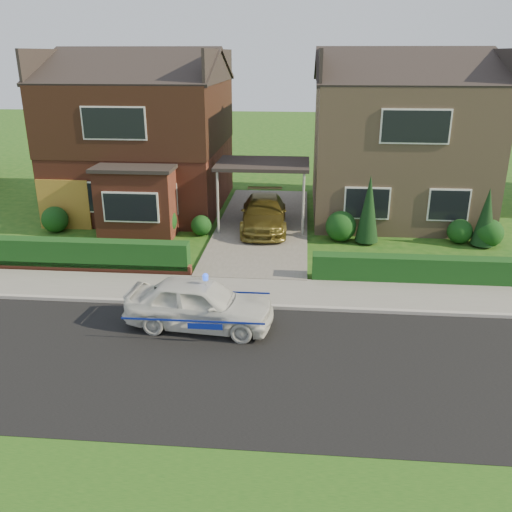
# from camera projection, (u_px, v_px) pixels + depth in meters

# --- Properties ---
(ground) EXTENTS (120.00, 120.00, 0.00)m
(ground) POSITION_uv_depth(u_px,v_px,m) (228.00, 363.00, 12.97)
(ground) COLOR #194A13
(ground) RESTS_ON ground
(road) EXTENTS (60.00, 6.00, 0.02)m
(road) POSITION_uv_depth(u_px,v_px,m) (228.00, 363.00, 12.97)
(road) COLOR black
(road) RESTS_ON ground
(kerb) EXTENTS (60.00, 0.16, 0.12)m
(kerb) POSITION_uv_depth(u_px,v_px,m) (242.00, 306.00, 15.79)
(kerb) COLOR #9E9993
(kerb) RESTS_ON ground
(sidewalk) EXTENTS (60.00, 2.00, 0.10)m
(sidewalk) POSITION_uv_depth(u_px,v_px,m) (246.00, 291.00, 16.78)
(sidewalk) COLOR slate
(sidewalk) RESTS_ON ground
(driveway) EXTENTS (3.80, 12.00, 0.12)m
(driveway) POSITION_uv_depth(u_px,v_px,m) (263.00, 225.00, 23.21)
(driveway) COLOR #666059
(driveway) RESTS_ON ground
(house_left) EXTENTS (7.50, 9.53, 7.25)m
(house_left) POSITION_uv_depth(u_px,v_px,m) (144.00, 126.00, 25.07)
(house_left) COLOR brown
(house_left) RESTS_ON ground
(house_right) EXTENTS (7.50, 8.06, 7.25)m
(house_right) POSITION_uv_depth(u_px,v_px,m) (397.00, 132.00, 24.26)
(house_right) COLOR #907558
(house_right) RESTS_ON ground
(carport_link) EXTENTS (3.80, 3.00, 2.77)m
(carport_link) POSITION_uv_depth(u_px,v_px,m) (263.00, 165.00, 22.25)
(carport_link) COLOR black
(carport_link) RESTS_ON ground
(garage_door) EXTENTS (2.20, 0.10, 2.10)m
(garage_door) POSITION_uv_depth(u_px,v_px,m) (64.00, 205.00, 22.57)
(garage_door) COLOR brown
(garage_door) RESTS_ON ground
(dwarf_wall) EXTENTS (7.70, 0.25, 0.36)m
(dwarf_wall) POSITION_uv_depth(u_px,v_px,m) (79.00, 267.00, 18.33)
(dwarf_wall) COLOR brown
(dwarf_wall) RESTS_ON ground
(hedge_left) EXTENTS (7.50, 0.55, 0.90)m
(hedge_left) POSITION_uv_depth(u_px,v_px,m) (82.00, 270.00, 18.53)
(hedge_left) COLOR #113513
(hedge_left) RESTS_ON ground
(hedge_right) EXTENTS (7.50, 0.55, 0.80)m
(hedge_right) POSITION_uv_depth(u_px,v_px,m) (428.00, 283.00, 17.48)
(hedge_right) COLOR #113513
(hedge_right) RESTS_ON ground
(shrub_left_far) EXTENTS (1.08, 1.08, 1.08)m
(shrub_left_far) POSITION_uv_depth(u_px,v_px,m) (55.00, 219.00, 22.34)
(shrub_left_far) COLOR #113513
(shrub_left_far) RESTS_ON ground
(shrub_left_mid) EXTENTS (1.32, 1.32, 1.32)m
(shrub_left_mid) POSITION_uv_depth(u_px,v_px,m) (160.00, 221.00, 21.74)
(shrub_left_mid) COLOR #113513
(shrub_left_mid) RESTS_ON ground
(shrub_left_near) EXTENTS (0.84, 0.84, 0.84)m
(shrub_left_near) POSITION_uv_depth(u_px,v_px,m) (201.00, 225.00, 21.97)
(shrub_left_near) COLOR #113513
(shrub_left_near) RESTS_ON ground
(shrub_right_near) EXTENTS (1.20, 1.20, 1.20)m
(shrub_right_near) POSITION_uv_depth(u_px,v_px,m) (341.00, 226.00, 21.26)
(shrub_right_near) COLOR #113513
(shrub_right_near) RESTS_ON ground
(shrub_right_mid) EXTENTS (0.96, 0.96, 0.96)m
(shrub_right_mid) POSITION_uv_depth(u_px,v_px,m) (460.00, 231.00, 21.02)
(shrub_right_mid) COLOR #113513
(shrub_right_mid) RESTS_ON ground
(shrub_right_far) EXTENTS (1.08, 1.08, 1.08)m
(shrub_right_far) POSITION_uv_depth(u_px,v_px,m) (489.00, 233.00, 20.64)
(shrub_right_far) COLOR #113513
(shrub_right_far) RESTS_ON ground
(conifer_a) EXTENTS (0.90, 0.90, 2.60)m
(conifer_a) POSITION_uv_depth(u_px,v_px,m) (368.00, 211.00, 20.75)
(conifer_a) COLOR black
(conifer_a) RESTS_ON ground
(conifer_b) EXTENTS (0.90, 0.90, 2.20)m
(conifer_b) POSITION_uv_depth(u_px,v_px,m) (486.00, 219.00, 20.46)
(conifer_b) COLOR black
(conifer_b) RESTS_ON ground
(police_car) EXTENTS (3.66, 4.11, 1.52)m
(police_car) POSITION_uv_depth(u_px,v_px,m) (200.00, 304.00, 14.49)
(police_car) COLOR silver
(police_car) RESTS_ON ground
(driveway_car) EXTENTS (2.08, 4.60, 1.31)m
(driveway_car) POSITION_uv_depth(u_px,v_px,m) (264.00, 213.00, 22.36)
(driveway_car) COLOR brown
(driveway_car) RESTS_ON driveway
(potted_plant_a) EXTENTS (0.40, 0.29, 0.72)m
(potted_plant_a) POSITION_uv_depth(u_px,v_px,m) (162.00, 232.00, 21.40)
(potted_plant_a) COLOR gray
(potted_plant_a) RESTS_ON ground
(potted_plant_b) EXTENTS (0.53, 0.50, 0.77)m
(potted_plant_b) POSITION_uv_depth(u_px,v_px,m) (127.00, 256.00, 18.79)
(potted_plant_b) COLOR gray
(potted_plant_b) RESTS_ON ground
(potted_plant_c) EXTENTS (0.53, 0.53, 0.74)m
(potted_plant_c) POSITION_uv_depth(u_px,v_px,m) (106.00, 255.00, 18.85)
(potted_plant_c) COLOR gray
(potted_plant_c) RESTS_ON ground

